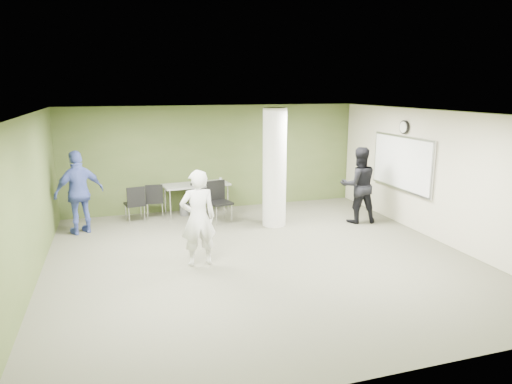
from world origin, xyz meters
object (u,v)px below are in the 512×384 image
object	(u,v)px
folding_table	(197,186)
man_black	(359,185)
man_blue	(79,193)
chair_back_left	(135,201)
woman_white	(198,218)

from	to	relation	value
folding_table	man_black	world-z (taller)	man_black
man_black	man_blue	xyz separation A→B (m)	(-6.45, 1.09, 0.02)
folding_table	man_blue	size ratio (longest dim) A/B	0.93
chair_back_left	man_blue	world-z (taller)	man_blue
man_blue	chair_back_left	bearing A→B (deg)	177.21
woman_white	man_black	world-z (taller)	man_black
man_blue	folding_table	bearing A→B (deg)	171.63
chair_back_left	man_blue	xyz separation A→B (m)	(-1.22, -0.50, 0.42)
man_blue	man_black	bearing A→B (deg)	145.50
woman_white	man_blue	xyz separation A→B (m)	(-2.20, 2.70, 0.04)
chair_back_left	man_blue	distance (m)	1.38
chair_back_left	man_black	size ratio (longest dim) A/B	0.49
folding_table	woman_white	distance (m)	3.59
chair_back_left	woman_white	world-z (taller)	woman_white
chair_back_left	woman_white	distance (m)	3.37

